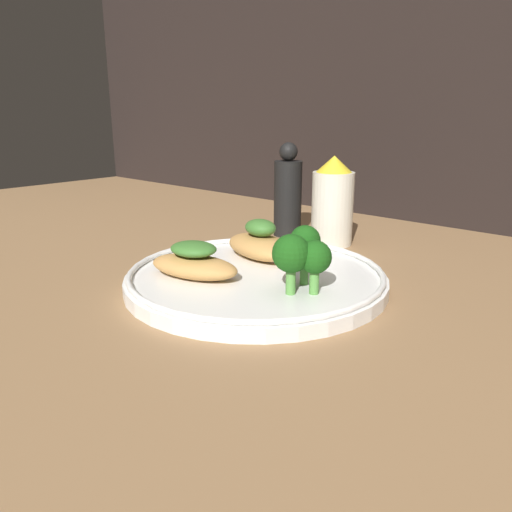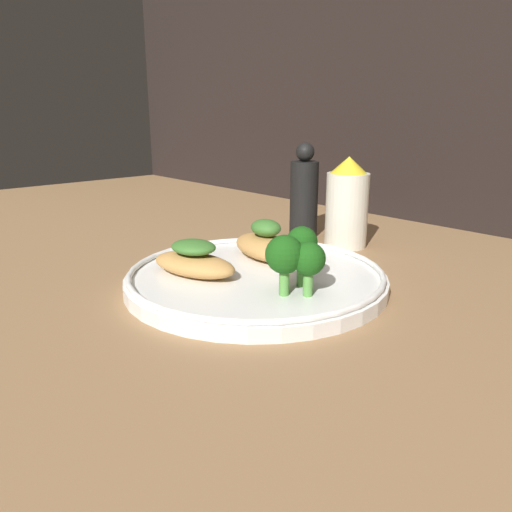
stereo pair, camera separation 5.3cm
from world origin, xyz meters
TOP-DOWN VIEW (x-y plane):
  - ground_plane at (0.00, 0.00)cm, footprint 180.00×180.00cm
  - plate at (0.00, 0.00)cm, footprint 27.73×27.73cm
  - grilled_meat_front at (-4.06, -5.11)cm, footprint 10.89×7.21cm
  - grilled_meat_middle at (-3.67, 4.90)cm, footprint 11.16×7.68cm
  - broccoli_bunch at (6.69, -0.97)cm, footprint 5.42×6.43cm
  - sauce_bottle at (-3.83, 20.19)cm, footprint 5.74×5.74cm
  - pepper_grinder at (-11.71, 20.19)cm, footprint 4.11×4.11cm

SIDE VIEW (x-z plane):
  - ground_plane at x=0.00cm, z-range -1.00..0.00cm
  - plate at x=0.00cm, z-range -0.01..1.99cm
  - grilled_meat_front at x=-4.06cm, z-range 1.06..4.91cm
  - grilled_meat_middle at x=-3.67cm, z-range 0.76..5.38cm
  - broccoli_bunch at x=6.69cm, z-range 2.25..8.30cm
  - sauce_bottle at x=-3.83cm, z-range -0.27..12.03cm
  - pepper_grinder at x=-11.71cm, z-range -0.70..13.01cm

